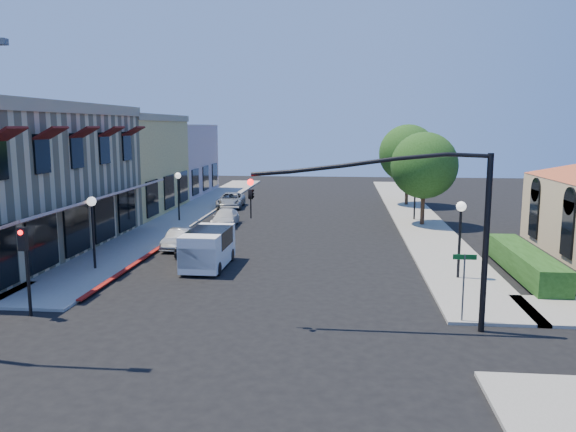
# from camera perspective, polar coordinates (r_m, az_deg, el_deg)

# --- Properties ---
(ground) EXTENTS (120.00, 120.00, 0.00)m
(ground) POSITION_cam_1_polar(r_m,az_deg,el_deg) (18.74, -4.97, -12.37)
(ground) COLOR black
(ground) RESTS_ON ground
(sidewalk_left) EXTENTS (3.50, 50.00, 0.12)m
(sidewalk_left) POSITION_cam_1_polar(r_m,az_deg,el_deg) (46.25, -9.53, 0.54)
(sidewalk_left) COLOR gray
(sidewalk_left) RESTS_ON ground
(sidewalk_right) EXTENTS (3.50, 50.00, 0.12)m
(sidewalk_right) POSITION_cam_1_polar(r_m,az_deg,el_deg) (44.99, 12.53, 0.21)
(sidewalk_right) COLOR gray
(sidewalk_right) RESTS_ON ground
(curb_red_strip) EXTENTS (0.25, 10.00, 0.06)m
(curb_red_strip) POSITION_cam_1_polar(r_m,az_deg,el_deg) (27.97, -15.99, -5.43)
(curb_red_strip) COLOR maroon
(curb_red_strip) RESTS_ON ground
(yellow_stucco_building) EXTENTS (10.00, 12.00, 7.60)m
(yellow_stucco_building) POSITION_cam_1_polar(r_m,az_deg,el_deg) (47.14, -17.94, 4.96)
(yellow_stucco_building) COLOR tan
(yellow_stucco_building) RESTS_ON ground
(pink_stucco_building) EXTENTS (10.00, 12.00, 7.00)m
(pink_stucco_building) POSITION_cam_1_polar(r_m,az_deg,el_deg) (58.34, -13.24, 5.58)
(pink_stucco_building) COLOR #C79E96
(pink_stucco_building) RESTS_ON ground
(hedge) EXTENTS (1.40, 8.00, 1.10)m
(hedge) POSITION_cam_1_polar(r_m,az_deg,el_deg) (28.30, 22.85, -5.63)
(hedge) COLOR #1A3D11
(hedge) RESTS_ON ground
(street_tree_a) EXTENTS (4.56, 4.56, 6.48)m
(street_tree_a) POSITION_cam_1_polar(r_m,az_deg,el_deg) (39.61, 13.67, 5.01)
(street_tree_a) COLOR #372116
(street_tree_a) RESTS_ON ground
(street_tree_b) EXTENTS (4.94, 4.94, 7.02)m
(street_tree_b) POSITION_cam_1_polar(r_m,az_deg,el_deg) (49.50, 12.08, 6.24)
(street_tree_b) COLOR #372116
(street_tree_b) RESTS_ON ground
(signal_mast_arm) EXTENTS (8.01, 0.39, 6.00)m
(signal_mast_arm) POSITION_cam_1_polar(r_m,az_deg,el_deg) (19.01, 13.35, 0.50)
(signal_mast_arm) COLOR black
(signal_mast_arm) RESTS_ON ground
(secondary_signal) EXTENTS (0.28, 0.42, 3.32)m
(secondary_signal) POSITION_cam_1_polar(r_m,az_deg,el_deg) (22.17, -25.16, -3.57)
(secondary_signal) COLOR black
(secondary_signal) RESTS_ON ground
(street_name_sign) EXTENTS (0.80, 0.06, 2.50)m
(street_name_sign) POSITION_cam_1_polar(r_m,az_deg,el_deg) (20.45, 17.43, -5.91)
(street_name_sign) COLOR #595B5E
(street_name_sign) RESTS_ON ground
(lamppost_left_near) EXTENTS (0.44, 0.44, 3.57)m
(lamppost_left_near) POSITION_cam_1_polar(r_m,az_deg,el_deg) (28.06, -19.27, 0.16)
(lamppost_left_near) COLOR black
(lamppost_left_near) RESTS_ON ground
(lamppost_left_far) EXTENTS (0.44, 0.44, 3.57)m
(lamppost_left_far) POSITION_cam_1_polar(r_m,az_deg,el_deg) (41.07, -11.10, 3.19)
(lamppost_left_far) COLOR black
(lamppost_left_far) RESTS_ON ground
(lamppost_right_near) EXTENTS (0.44, 0.44, 3.57)m
(lamppost_right_near) POSITION_cam_1_polar(r_m,az_deg,el_deg) (26.00, 17.13, -0.40)
(lamppost_right_near) COLOR black
(lamppost_right_near) RESTS_ON ground
(lamppost_right_far) EXTENTS (0.44, 0.44, 3.57)m
(lamppost_right_far) POSITION_cam_1_polar(r_m,az_deg,el_deg) (41.67, 12.81, 3.22)
(lamppost_right_far) COLOR black
(lamppost_right_far) RESTS_ON ground
(white_van) EXTENTS (1.92, 4.22, 1.86)m
(white_van) POSITION_cam_1_polar(r_m,az_deg,el_deg) (27.65, -8.15, -3.04)
(white_van) COLOR silver
(white_van) RESTS_ON ground
(parked_car_a) EXTENTS (1.41, 3.37, 1.14)m
(parked_car_a) POSITION_cam_1_polar(r_m,az_deg,el_deg) (30.88, -9.68, -2.75)
(parked_car_a) COLOR black
(parked_car_a) RESTS_ON ground
(parked_car_b) EXTENTS (1.29, 3.35, 1.09)m
(parked_car_b) POSITION_cam_1_polar(r_m,az_deg,el_deg) (32.37, -11.01, -2.29)
(parked_car_b) COLOR #9C9FA1
(parked_car_b) RESTS_ON ground
(parked_car_c) EXTENTS (1.76, 3.99, 1.14)m
(parked_car_c) POSITION_cam_1_polar(r_m,az_deg,el_deg) (39.12, -6.38, -0.18)
(parked_car_c) COLOR beige
(parked_car_c) RESTS_ON ground
(parked_car_d) EXTENTS (2.31, 4.59, 1.25)m
(parked_car_d) POSITION_cam_1_polar(r_m,az_deg,el_deg) (47.97, -5.83, 1.61)
(parked_car_d) COLOR gray
(parked_car_d) RESTS_ON ground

